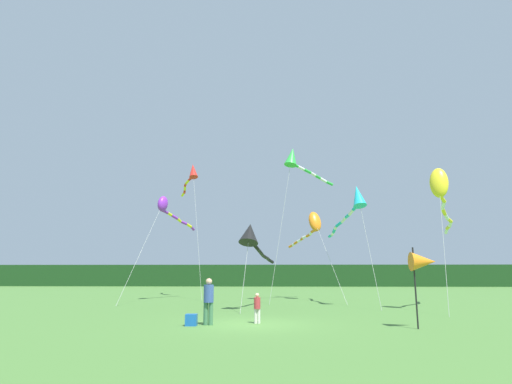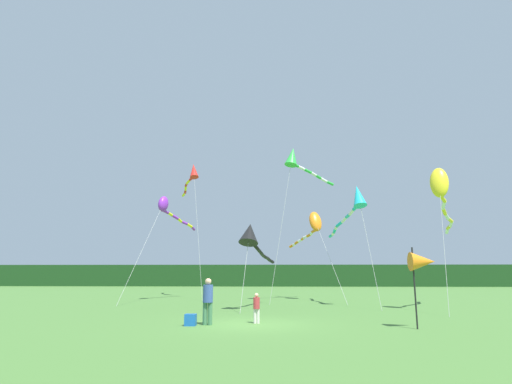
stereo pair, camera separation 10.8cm
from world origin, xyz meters
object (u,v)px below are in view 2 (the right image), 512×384
object	(u,v)px
person_adult	(208,299)
kite_orange	(313,224)
kite_purple	(167,208)
kite_yellow	(441,190)
banner_flag_pole	(422,262)
kite_red	(192,174)
kite_green	(295,159)
kite_black	(251,236)
person_child	(257,306)
cooler_box	(191,320)
kite_cyan	(354,202)

from	to	relation	value
person_adult	kite_orange	distance (m)	16.33
kite_orange	kite_purple	bearing A→B (deg)	-173.52
kite_yellow	kite_orange	bearing A→B (deg)	126.58
banner_flag_pole	kite_orange	distance (m)	16.00
person_adult	kite_red	size ratio (longest dim) A/B	0.16
kite_green	kite_black	xyz separation A→B (m)	(-2.79, -5.93, -5.97)
person_adult	kite_green	distance (m)	15.76
kite_black	kite_purple	distance (m)	10.06
person_child	cooler_box	size ratio (longest dim) A/B	2.71
kite_black	kite_yellow	world-z (taller)	kite_yellow
cooler_box	kite_yellow	world-z (taller)	kite_yellow
cooler_box	kite_red	xyz separation A→B (m)	(-3.71, 17.77, 9.92)
kite_orange	person_adult	bearing A→B (deg)	-110.56
kite_orange	kite_cyan	size ratio (longest dim) A/B	0.96
banner_flag_pole	kite_black	xyz separation A→B (m)	(-6.71, 7.19, 1.57)
kite_purple	person_adult	bearing A→B (deg)	-68.54
person_child	kite_orange	bearing A→B (deg)	75.50
kite_cyan	banner_flag_pole	bearing A→B (deg)	-87.28
cooler_box	kite_black	world-z (taller)	kite_black
person_child	kite_purple	size ratio (longest dim) A/B	0.14
kite_purple	banner_flag_pole	bearing A→B (deg)	-46.93
person_child	kite_green	bearing A→B (deg)	79.16
kite_black	kite_red	distance (m)	13.94
kite_purple	kite_black	bearing A→B (deg)	-46.88
banner_flag_pole	kite_orange	bearing A→B (deg)	99.28
kite_black	kite_yellow	xyz separation A→B (m)	(10.41, -0.10, 2.49)
kite_green	kite_black	size ratio (longest dim) A/B	1.68
person_adult	kite_black	distance (m)	7.16
cooler_box	kite_cyan	bearing A→B (deg)	49.06
person_child	kite_cyan	bearing A→B (deg)	56.39
banner_flag_pole	kite_red	bearing A→B (deg)	123.97
kite_yellow	person_child	bearing A→B (deg)	-150.08
person_child	kite_black	bearing A→B (deg)	95.36
person_adult	kite_black	bearing A→B (deg)	78.29
kite_black	kite_cyan	bearing A→B (deg)	24.06
person_child	kite_purple	xyz separation A→B (m)	(-7.16, 12.85, 5.99)
kite_orange	kite_yellow	distance (m)	10.50
kite_purple	kite_yellow	bearing A→B (deg)	-22.83
kite_yellow	kite_black	bearing A→B (deg)	179.43
person_child	banner_flag_pole	xyz separation A→B (m)	(6.17, -1.41, 1.71)
banner_flag_pole	kite_cyan	world-z (taller)	kite_cyan
kite_black	kite_purple	size ratio (longest dim) A/B	0.75
person_adult	banner_flag_pole	bearing A→B (deg)	-5.67
person_child	banner_flag_pole	bearing A→B (deg)	-12.85
kite_red	kite_yellow	size ratio (longest dim) A/B	1.38
banner_flag_pole	kite_cyan	size ratio (longest dim) A/B	0.36
kite_orange	kite_cyan	xyz separation A→B (m)	(2.06, -5.51, 0.75)
cooler_box	person_adult	bearing A→B (deg)	21.73
banner_flag_pole	kite_red	distance (m)	23.43
banner_flag_pole	cooler_box	bearing A→B (deg)	176.32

